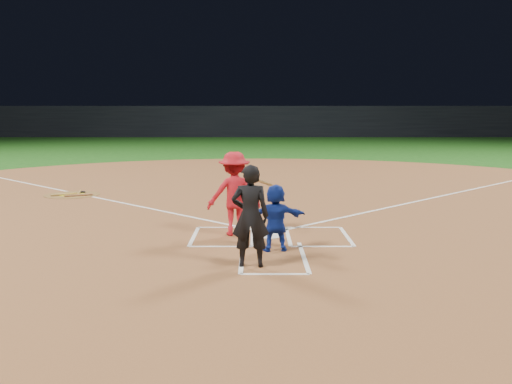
{
  "coord_description": "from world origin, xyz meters",
  "views": [
    {
      "loc": [
        -0.31,
        -11.6,
        2.57
      ],
      "look_at": [
        -0.3,
        -0.4,
        1.0
      ],
      "focal_mm": 40.0,
      "sensor_mm": 36.0,
      "label": 1
    }
  ],
  "objects_px": {
    "catcher": "(275,218)",
    "batter_at_plate": "(234,194)",
    "home_plate": "(270,236)",
    "umpire": "(250,216)",
    "on_deck_circle": "(72,195)"
  },
  "relations": [
    {
      "from": "on_deck_circle",
      "to": "umpire",
      "type": "xyz_separation_m",
      "value": [
        5.63,
        -8.3,
        0.85
      ]
    },
    {
      "from": "catcher",
      "to": "umpire",
      "type": "height_order",
      "value": "umpire"
    },
    {
      "from": "catcher",
      "to": "batter_at_plate",
      "type": "distance_m",
      "value": 1.63
    },
    {
      "from": "home_plate",
      "to": "batter_at_plate",
      "type": "xyz_separation_m",
      "value": [
        -0.75,
        0.16,
        0.87
      ]
    },
    {
      "from": "umpire",
      "to": "on_deck_circle",
      "type": "bearing_deg",
      "value": -55.05
    },
    {
      "from": "on_deck_circle",
      "to": "umpire",
      "type": "relative_size",
      "value": 0.99
    },
    {
      "from": "home_plate",
      "to": "umpire",
      "type": "distance_m",
      "value": 2.51
    },
    {
      "from": "home_plate",
      "to": "umpire",
      "type": "height_order",
      "value": "umpire"
    },
    {
      "from": "on_deck_circle",
      "to": "umpire",
      "type": "distance_m",
      "value": 10.07
    },
    {
      "from": "on_deck_circle",
      "to": "catcher",
      "type": "height_order",
      "value": "catcher"
    },
    {
      "from": "umpire",
      "to": "catcher",
      "type": "bearing_deg",
      "value": -111.82
    },
    {
      "from": "umpire",
      "to": "batter_at_plate",
      "type": "distance_m",
      "value": 2.51
    },
    {
      "from": "batter_at_plate",
      "to": "catcher",
      "type": "bearing_deg",
      "value": -59.74
    },
    {
      "from": "home_plate",
      "to": "umpire",
      "type": "relative_size",
      "value": 0.35
    },
    {
      "from": "catcher",
      "to": "home_plate",
      "type": "bearing_deg",
      "value": -93.51
    }
  ]
}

